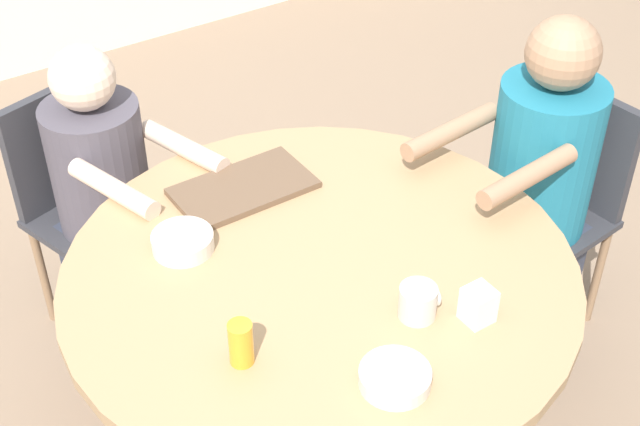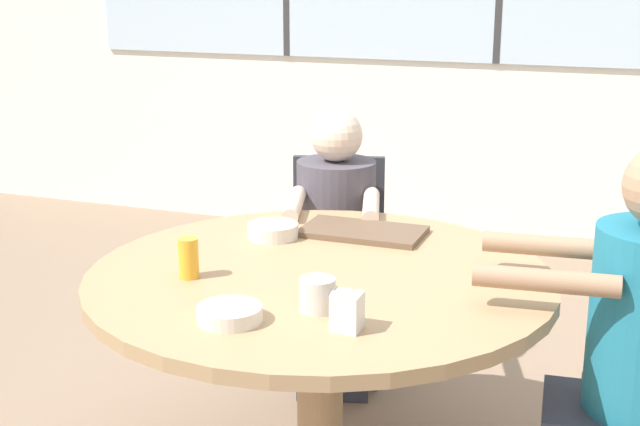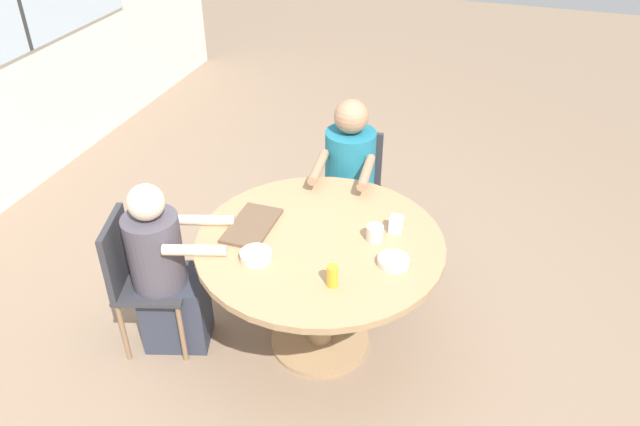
{
  "view_description": "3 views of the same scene",
  "coord_description": "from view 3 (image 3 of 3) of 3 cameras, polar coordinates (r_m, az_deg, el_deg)",
  "views": [
    {
      "loc": [
        -0.98,
        -1.46,
        2.33
      ],
      "look_at": [
        0.0,
        0.0,
        0.95
      ],
      "focal_mm": 50.0,
      "sensor_mm": 36.0,
      "label": 1
    },
    {
      "loc": [
        0.87,
        -2.3,
        1.64
      ],
      "look_at": [
        0.0,
        0.0,
        0.95
      ],
      "focal_mm": 50.0,
      "sensor_mm": 36.0,
      "label": 2
    },
    {
      "loc": [
        -2.61,
        -0.86,
        2.81
      ],
      "look_at": [
        0.0,
        0.0,
        0.95
      ],
      "focal_mm": 35.0,
      "sensor_mm": 36.0,
      "label": 3
    }
  ],
  "objects": [
    {
      "name": "person_woman_green_shirt",
      "position": [
        3.72,
        -13.93,
        -5.63
      ],
      "size": [
        0.46,
        0.62,
        1.11
      ],
      "rotation": [
        0.0,
        0.0,
        -2.85
      ],
      "color": "#333847",
      "rests_on": "ground_plane"
    },
    {
      "name": "chair_for_man_blue_shirt",
      "position": [
        4.42,
        2.98,
        2.88
      ],
      "size": [
        0.44,
        0.44,
        0.88
      ],
      "rotation": [
        0.0,
        0.0,
        -4.61
      ],
      "color": "#333338",
      "rests_on": "ground_plane"
    },
    {
      "name": "coffee_mug",
      "position": [
        3.41,
        5.05,
        -1.82
      ],
      "size": [
        0.1,
        0.09,
        0.09
      ],
      "color": "beige",
      "rests_on": "dining_table"
    },
    {
      "name": "food_tray_dark",
      "position": [
        3.54,
        -6.23,
        -1.12
      ],
      "size": [
        0.4,
        0.23,
        0.02
      ],
      "color": "brown",
      "rests_on": "dining_table"
    },
    {
      "name": "milk_carton_small",
      "position": [
        3.49,
        6.97,
        -1.03
      ],
      "size": [
        0.07,
        0.07,
        0.09
      ],
      "color": "silver",
      "rests_on": "dining_table"
    },
    {
      "name": "person_man_blue_shirt",
      "position": [
        4.27,
        2.6,
        1.93
      ],
      "size": [
        0.65,
        0.4,
        1.21
      ],
      "rotation": [
        0.0,
        0.0,
        -4.61
      ],
      "color": "#333847",
      "rests_on": "ground_plane"
    },
    {
      "name": "dining_table",
      "position": [
        3.51,
        0.0,
        -4.53
      ],
      "size": [
        1.37,
        1.37,
        0.77
      ],
      "color": "tan",
      "rests_on": "ground_plane"
    },
    {
      "name": "bowl_white_shallow",
      "position": [
        3.26,
        6.74,
        -4.42
      ],
      "size": [
        0.17,
        0.17,
        0.04
      ],
      "color": "silver",
      "rests_on": "dining_table"
    },
    {
      "name": "ground_plane",
      "position": [
        3.93,
        0.0,
        -11.63
      ],
      "size": [
        16.0,
        16.0,
        0.0
      ],
      "primitive_type": "plane",
      "color": "#8C725B"
    },
    {
      "name": "juice_glass",
      "position": [
        3.09,
        1.14,
        -5.75
      ],
      "size": [
        0.06,
        0.06,
        0.12
      ],
      "color": "gold",
      "rests_on": "dining_table"
    },
    {
      "name": "bowl_cereal",
      "position": [
        3.29,
        -5.88,
        -3.91
      ],
      "size": [
        0.17,
        0.17,
        0.05
      ],
      "color": "silver",
      "rests_on": "dining_table"
    },
    {
      "name": "chair_for_woman_green_shirt",
      "position": [
        3.75,
        -16.46,
        -5.19
      ],
      "size": [
        0.5,
        0.5,
        0.88
      ],
      "rotation": [
        0.0,
        0.0,
        -2.85
      ],
      "color": "#333338",
      "rests_on": "ground_plane"
    }
  ]
}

